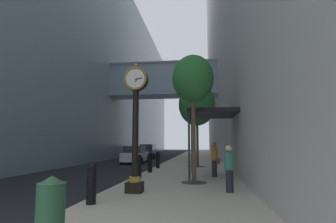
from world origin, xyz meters
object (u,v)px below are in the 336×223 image
at_px(bollard_fourth, 150,162).
at_px(street_tree_mid_near, 197,105).
at_px(car_blue_mid, 148,152).
at_px(car_white_near, 135,155).
at_px(bollard_fifth, 158,159).
at_px(bollard_third, 139,166).
at_px(pedestrian_by_clock, 229,167).
at_px(pedestrian_walking, 214,158).
at_px(street_tree_near, 193,80).
at_px(bollard_nearest, 92,182).
at_px(street_clock, 135,120).
at_px(trash_bin, 51,204).
at_px(car_grey_far, 148,151).

xyz_separation_m(bollard_fourth, street_tree_mid_near, (2.68, 4.24, 3.91)).
bearing_deg(car_blue_mid, car_white_near, -86.60).
height_order(bollard_fifth, car_white_near, car_white_near).
distance_m(bollard_third, pedestrian_by_clock, 5.16).
height_order(pedestrian_walking, pedestrian_by_clock, pedestrian_walking).
relative_size(street_tree_near, car_blue_mid, 1.28).
bearing_deg(bollard_third, bollard_nearest, -90.00).
bearing_deg(street_clock, trash_bin, -96.26).
distance_m(pedestrian_by_clock, car_grey_far, 31.49).
height_order(car_white_near, car_grey_far, car_grey_far).
bearing_deg(car_white_near, car_grey_far, 96.91).
bearing_deg(car_blue_mid, bollard_third, -79.86).
bearing_deg(pedestrian_by_clock, trash_bin, -127.58).
distance_m(street_tree_near, trash_bin, 8.38).
relative_size(bollard_fifth, pedestrian_by_clock, 0.72).
distance_m(street_clock, bollard_fifth, 9.57).
bearing_deg(street_clock, street_tree_near, 53.15).
xyz_separation_m(car_white_near, car_blue_mid, (-0.50, 8.47, 0.06)).
height_order(street_tree_near, pedestrian_walking, street_tree_near).
height_order(bollard_nearest, bollard_fourth, same).
height_order(bollard_fourth, pedestrian_by_clock, pedestrian_by_clock).
height_order(street_clock, trash_bin, street_clock).
xyz_separation_m(bollard_fifth, car_white_near, (-3.12, 6.15, 0.04)).
xyz_separation_m(street_clock, street_tree_mid_near, (1.94, 10.77, 2.03)).
relative_size(street_tree_mid_near, pedestrian_by_clock, 3.82).
relative_size(car_blue_mid, car_grey_far, 1.05).
xyz_separation_m(bollard_nearest, pedestrian_by_clock, (3.96, 2.33, 0.24)).
height_order(street_tree_near, trash_bin, street_tree_near).
bearing_deg(bollard_third, car_blue_mid, 100.14).
relative_size(street_clock, car_grey_far, 1.08).
bearing_deg(bollard_third, street_clock, -78.78).
distance_m(bollard_third, trash_bin, 8.12).
distance_m(bollard_nearest, pedestrian_walking, 7.61).
relative_size(bollard_nearest, trash_bin, 1.09).
relative_size(bollard_nearest, pedestrian_by_clock, 0.72).
height_order(car_blue_mid, car_grey_far, car_blue_mid).
bearing_deg(car_grey_far, car_white_near, -83.09).
relative_size(bollard_third, bollard_fourth, 1.00).
height_order(bollard_nearest, car_white_near, car_white_near).
bearing_deg(pedestrian_walking, pedestrian_by_clock, -85.78).
relative_size(street_tree_mid_near, trash_bin, 5.79).
bearing_deg(street_tree_near, car_blue_mid, 106.43).
distance_m(street_tree_mid_near, pedestrian_by_clock, 11.07).
relative_size(street_clock, pedestrian_by_clock, 2.83).
height_order(bollard_third, street_tree_mid_near, street_tree_mid_near).
bearing_deg(trash_bin, bollard_third, 91.80).
relative_size(street_clock, bollard_fourth, 3.94).
xyz_separation_m(bollard_nearest, street_tree_mid_near, (2.68, 12.69, 3.91)).
bearing_deg(bollard_fifth, car_white_near, 116.90).
xyz_separation_m(bollard_third, car_white_near, (-3.12, 11.78, 0.04)).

